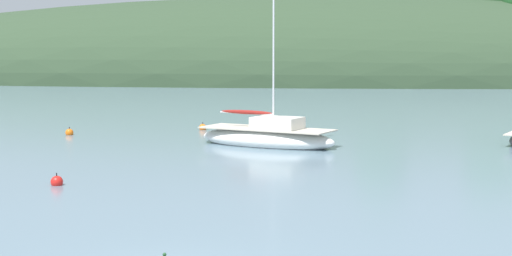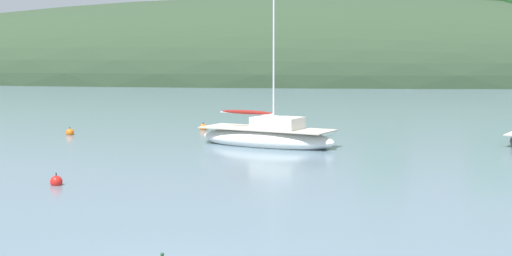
{
  "view_description": "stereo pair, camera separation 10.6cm",
  "coord_description": "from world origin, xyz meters",
  "views": [
    {
      "loc": [
        3.51,
        -15.61,
        4.95
      ],
      "look_at": [
        0.0,
        20.0,
        1.2
      ],
      "focal_mm": 55.93,
      "sensor_mm": 36.0,
      "label": 1
    },
    {
      "loc": [
        3.62,
        -15.6,
        4.95
      ],
      "look_at": [
        0.0,
        20.0,
        1.2
      ],
      "focal_mm": 55.93,
      "sensor_mm": 36.0,
      "label": 2
    }
  ],
  "objects": [
    {
      "name": "sailboat_cream_ketch",
      "position": [
        0.27,
        23.15,
        0.43
      ],
      "size": [
        7.58,
        5.08,
        9.8
      ],
      "color": "white",
      "rests_on": "ground"
    },
    {
      "name": "mooring_buoy_inner",
      "position": [
        -11.01,
        26.77,
        0.12
      ],
      "size": [
        0.44,
        0.44,
        0.54
      ],
      "color": "orange",
      "rests_on": "ground"
    },
    {
      "name": "far_shoreline_hill",
      "position": [
        0.2,
        92.64,
        0.11
      ],
      "size": [
        150.0,
        36.0,
        26.54
      ],
      "color": "#2D422B",
      "rests_on": "ground"
    },
    {
      "name": "mooring_buoy_outer",
      "position": [
        -4.13,
        30.15,
        0.12
      ],
      "size": [
        0.44,
        0.44,
        0.54
      ],
      "color": "orange",
      "rests_on": "ground"
    },
    {
      "name": "mooring_buoy_channel",
      "position": [
        -6.23,
        11.37,
        0.12
      ],
      "size": [
        0.44,
        0.44,
        0.54
      ],
      "color": "red",
      "rests_on": "ground"
    }
  ]
}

